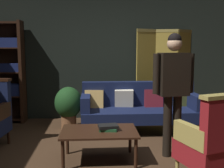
{
  "coord_description": "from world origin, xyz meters",
  "views": [
    {
      "loc": [
        -0.27,
        -3.29,
        1.49
      ],
      "look_at": [
        0.0,
        0.8,
        0.95
      ],
      "focal_mm": 42.67,
      "sensor_mm": 36.0,
      "label": 1
    }
  ],
  "objects_px": {
    "folding_screen": "(166,73)",
    "coffee_table": "(99,134)",
    "armchair_gilt_accent": "(212,141)",
    "potted_plant": "(68,105)",
    "book_black_cloth": "(108,126)",
    "bookshelf": "(1,71)",
    "book_green_cloth": "(108,129)",
    "velvet_couch": "(140,106)",
    "standing_figure": "(173,83)"
  },
  "relations": [
    {
      "from": "folding_screen",
      "to": "coffee_table",
      "type": "height_order",
      "value": "folding_screen"
    },
    {
      "from": "armchair_gilt_accent",
      "to": "potted_plant",
      "type": "xyz_separation_m",
      "value": [
        -1.77,
        2.16,
        -0.03
      ]
    },
    {
      "from": "book_black_cloth",
      "to": "bookshelf",
      "type": "bearing_deg",
      "value": 134.81
    },
    {
      "from": "book_black_cloth",
      "to": "book_green_cloth",
      "type": "bearing_deg",
      "value": 0.0
    },
    {
      "from": "bookshelf",
      "to": "armchair_gilt_accent",
      "type": "height_order",
      "value": "bookshelf"
    },
    {
      "from": "book_green_cloth",
      "to": "velvet_couch",
      "type": "bearing_deg",
      "value": 64.12
    },
    {
      "from": "armchair_gilt_accent",
      "to": "velvet_couch",
      "type": "bearing_deg",
      "value": 102.79
    },
    {
      "from": "potted_plant",
      "to": "book_green_cloth",
      "type": "xyz_separation_m",
      "value": [
        0.66,
        -1.47,
        -0.02
      ]
    },
    {
      "from": "bookshelf",
      "to": "book_green_cloth",
      "type": "bearing_deg",
      "value": -45.19
    },
    {
      "from": "folding_screen",
      "to": "armchair_gilt_accent",
      "type": "bearing_deg",
      "value": -94.67
    },
    {
      "from": "velvet_couch",
      "to": "coffee_table",
      "type": "bearing_deg",
      "value": -119.85
    },
    {
      "from": "bookshelf",
      "to": "book_black_cloth",
      "type": "relative_size",
      "value": 8.07
    },
    {
      "from": "folding_screen",
      "to": "coffee_table",
      "type": "xyz_separation_m",
      "value": [
        -1.46,
        -2.16,
        -0.61
      ]
    },
    {
      "from": "standing_figure",
      "to": "book_black_cloth",
      "type": "height_order",
      "value": "standing_figure"
    },
    {
      "from": "velvet_couch",
      "to": "standing_figure",
      "type": "bearing_deg",
      "value": -78.24
    },
    {
      "from": "folding_screen",
      "to": "armchair_gilt_accent",
      "type": "distance_m",
      "value": 2.9
    },
    {
      "from": "folding_screen",
      "to": "bookshelf",
      "type": "relative_size",
      "value": 0.93
    },
    {
      "from": "potted_plant",
      "to": "book_green_cloth",
      "type": "height_order",
      "value": "potted_plant"
    },
    {
      "from": "coffee_table",
      "to": "standing_figure",
      "type": "relative_size",
      "value": 0.59
    },
    {
      "from": "bookshelf",
      "to": "book_green_cloth",
      "type": "xyz_separation_m",
      "value": [
        2.05,
        -2.07,
        -0.62
      ]
    },
    {
      "from": "bookshelf",
      "to": "book_black_cloth",
      "type": "height_order",
      "value": "bookshelf"
    },
    {
      "from": "armchair_gilt_accent",
      "to": "book_black_cloth",
      "type": "height_order",
      "value": "armchair_gilt_accent"
    },
    {
      "from": "book_green_cloth",
      "to": "armchair_gilt_accent",
      "type": "bearing_deg",
      "value": -32.15
    },
    {
      "from": "bookshelf",
      "to": "coffee_table",
      "type": "xyz_separation_m",
      "value": [
        1.94,
        -2.07,
        -0.68
      ]
    },
    {
      "from": "book_green_cloth",
      "to": "coffee_table",
      "type": "bearing_deg",
      "value": -179.15
    },
    {
      "from": "coffee_table",
      "to": "potted_plant",
      "type": "height_order",
      "value": "potted_plant"
    },
    {
      "from": "bookshelf",
      "to": "standing_figure",
      "type": "xyz_separation_m",
      "value": [
        2.95,
        -1.95,
        -0.03
      ]
    },
    {
      "from": "velvet_couch",
      "to": "standing_figure",
      "type": "distance_m",
      "value": 1.36
    },
    {
      "from": "bookshelf",
      "to": "coffee_table",
      "type": "distance_m",
      "value": 2.92
    },
    {
      "from": "coffee_table",
      "to": "standing_figure",
      "type": "height_order",
      "value": "standing_figure"
    },
    {
      "from": "bookshelf",
      "to": "potted_plant",
      "type": "height_order",
      "value": "bookshelf"
    },
    {
      "from": "folding_screen",
      "to": "book_black_cloth",
      "type": "xyz_separation_m",
      "value": [
        -1.34,
        -2.16,
        -0.51
      ]
    },
    {
      "from": "velvet_couch",
      "to": "book_black_cloth",
      "type": "bearing_deg",
      "value": -115.88
    },
    {
      "from": "standing_figure",
      "to": "armchair_gilt_accent",
      "type": "bearing_deg",
      "value": -75.68
    },
    {
      "from": "bookshelf",
      "to": "book_green_cloth",
      "type": "distance_m",
      "value": 2.98
    },
    {
      "from": "bookshelf",
      "to": "potted_plant",
      "type": "relative_size",
      "value": 2.57
    },
    {
      "from": "folding_screen",
      "to": "standing_figure",
      "type": "bearing_deg",
      "value": -102.19
    },
    {
      "from": "armchair_gilt_accent",
      "to": "book_green_cloth",
      "type": "xyz_separation_m",
      "value": [
        -1.1,
        0.69,
        -0.05
      ]
    },
    {
      "from": "standing_figure",
      "to": "potted_plant",
      "type": "height_order",
      "value": "standing_figure"
    },
    {
      "from": "bookshelf",
      "to": "velvet_couch",
      "type": "bearing_deg",
      "value": -15.29
    },
    {
      "from": "folding_screen",
      "to": "velvet_couch",
      "type": "xyz_separation_m",
      "value": [
        -0.69,
        -0.83,
        -0.53
      ]
    },
    {
      "from": "standing_figure",
      "to": "folding_screen",
      "type": "bearing_deg",
      "value": 77.81
    },
    {
      "from": "bookshelf",
      "to": "folding_screen",
      "type": "bearing_deg",
      "value": 1.47
    },
    {
      "from": "folding_screen",
      "to": "book_black_cloth",
      "type": "bearing_deg",
      "value": -121.82
    },
    {
      "from": "armchair_gilt_accent",
      "to": "book_black_cloth",
      "type": "xyz_separation_m",
      "value": [
        -1.1,
        0.69,
        -0.02
      ]
    },
    {
      "from": "standing_figure",
      "to": "potted_plant",
      "type": "relative_size",
      "value": 2.13
    },
    {
      "from": "velvet_couch",
      "to": "book_green_cloth",
      "type": "relative_size",
      "value": 9.35
    },
    {
      "from": "velvet_couch",
      "to": "potted_plant",
      "type": "relative_size",
      "value": 2.66
    },
    {
      "from": "bookshelf",
      "to": "potted_plant",
      "type": "xyz_separation_m",
      "value": [
        1.39,
        -0.6,
        -0.6
      ]
    },
    {
      "from": "book_green_cloth",
      "to": "folding_screen",
      "type": "bearing_deg",
      "value": 58.18
    }
  ]
}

